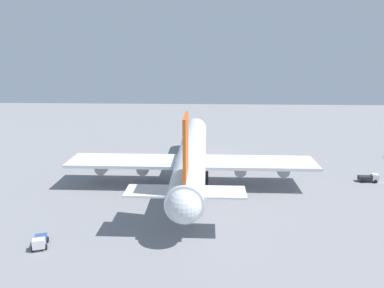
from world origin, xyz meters
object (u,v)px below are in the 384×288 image
object	(u,v)px
cargo_loader	(369,178)
baggage_tug	(40,241)
safety_cone_nose	(198,148)
cargo_airplane	(192,155)

from	to	relation	value
cargo_loader	baggage_tug	world-z (taller)	cargo_loader
baggage_tug	safety_cone_nose	size ratio (longest dim) A/B	6.05
cargo_airplane	cargo_loader	size ratio (longest dim) A/B	14.22
cargo_airplane	safety_cone_nose	xyz separation A→B (m)	(29.81, -0.56, -6.34)
cargo_loader	baggage_tug	xyz separation A→B (m)	(-32.94, 66.85, 0.00)
safety_cone_nose	baggage_tug	bearing A→B (deg)	158.66
cargo_airplane	baggage_tug	distance (m)	39.88
baggage_tug	safety_cone_nose	xyz separation A→B (m)	(61.54, -24.04, -0.66)
cargo_loader	baggage_tug	distance (m)	74.52
safety_cone_nose	cargo_loader	bearing A→B (deg)	-123.75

